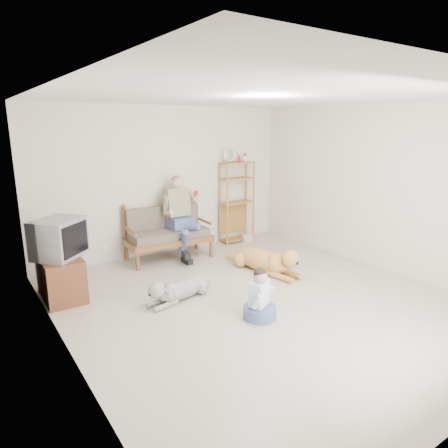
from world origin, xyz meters
TOP-DOWN VIEW (x-y plane):
  - floor at (0.00, 0.00)m, footprint 5.50×5.50m
  - ceiling at (0.00, 0.00)m, footprint 5.50×5.50m
  - wall_back at (0.00, 2.75)m, footprint 5.00×0.00m
  - wall_left at (-2.50, 0.00)m, footprint 0.00×5.50m
  - wall_right at (2.50, 0.00)m, footprint 0.00×5.50m
  - loveseat at (-0.21, 2.39)m, footprint 1.54×0.79m
  - man at (-0.01, 2.18)m, footprint 0.56×0.81m
  - etagere at (1.47, 2.55)m, footprint 0.73×0.32m
  - book_stack at (1.68, 2.46)m, footprint 0.25×0.21m
  - tv_stand at (-2.23, 1.66)m, footprint 0.51×0.91m
  - crt_tv at (-2.20, 1.63)m, footprint 0.81×0.80m
  - wall_outlet at (-1.25, 2.73)m, footprint 0.12×0.02m
  - golden_retriever at (0.79, 0.80)m, footprint 0.56×1.59m
  - shaggy_dog at (-0.93, 0.66)m, footprint 1.22×0.47m
  - terrier at (1.03, 0.81)m, footprint 0.35×0.65m
  - child at (-0.34, -0.39)m, footprint 0.42×0.42m

SIDE VIEW (x-z plane):
  - floor at x=0.00m, z-range 0.00..0.00m
  - book_stack at x=1.68m, z-range 0.00..0.13m
  - terrier at x=1.03m, z-range -0.02..0.24m
  - shaggy_dog at x=-0.93m, z-range -0.04..0.33m
  - golden_retriever at x=0.79m, z-range -0.05..0.44m
  - child at x=-0.34m, z-range -0.09..0.57m
  - wall_outlet at x=-1.25m, z-range 0.26..0.34m
  - tv_stand at x=-2.23m, z-range 0.00..0.60m
  - loveseat at x=-0.21m, z-range 0.01..0.96m
  - man at x=-0.01m, z-range 0.03..1.34m
  - etagere at x=1.47m, z-range -0.12..1.81m
  - crt_tv at x=-2.20m, z-range 0.60..1.13m
  - wall_left at x=-2.50m, z-range -1.40..4.10m
  - wall_right at x=2.50m, z-range -1.40..4.10m
  - wall_back at x=0.00m, z-range -1.15..3.85m
  - ceiling at x=0.00m, z-range 2.70..2.70m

